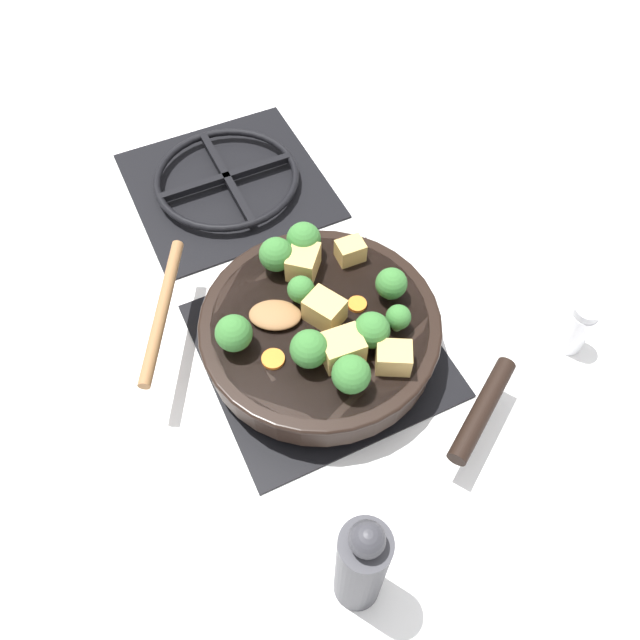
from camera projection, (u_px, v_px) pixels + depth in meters
name	position (u px, v px, depth m)	size (l,w,h in m)	color
ground_plane	(320.00, 350.00, 0.87)	(2.40, 2.40, 0.00)	white
front_burner_grate	(320.00, 346.00, 0.86)	(0.31, 0.31, 0.03)	black
rear_burner_grate	(227.00, 181.00, 1.04)	(0.31, 0.31, 0.03)	black
skillet_pan	(321.00, 330.00, 0.82)	(0.35, 0.40, 0.05)	black
wooden_spoon	(212.00, 312.00, 0.80)	(0.23, 0.21, 0.02)	olive
tofu_cube_center_large	(303.00, 262.00, 0.84)	(0.05, 0.04, 0.04)	tan
tofu_cube_near_handle	(339.00, 350.00, 0.76)	(0.05, 0.04, 0.04)	tan
tofu_cube_east_chunk	(394.00, 358.00, 0.75)	(0.04, 0.03, 0.03)	tan
tofu_cube_west_chunk	(324.00, 309.00, 0.79)	(0.05, 0.04, 0.04)	tan
tofu_cube_back_piece	(350.00, 251.00, 0.85)	(0.04, 0.03, 0.03)	tan
broccoli_floret_near_spoon	(372.00, 330.00, 0.76)	(0.05, 0.05, 0.05)	#709956
broccoli_floret_center_top	(391.00, 284.00, 0.81)	(0.04, 0.04, 0.05)	#709956
broccoli_floret_east_rim	(351.00, 374.00, 0.73)	(0.05, 0.05, 0.05)	#709956
broccoli_floret_west_rim	(398.00, 317.00, 0.78)	(0.03, 0.03, 0.04)	#709956
broccoli_floret_north_edge	(276.00, 255.00, 0.83)	(0.05, 0.05, 0.05)	#709956
broccoli_floret_south_cluster	(309.00, 349.00, 0.75)	(0.05, 0.05, 0.05)	#709956
broccoli_floret_mid_floret	(301.00, 290.00, 0.80)	(0.04, 0.04, 0.04)	#709956
broccoli_floret_small_inner	(304.00, 239.00, 0.85)	(0.05, 0.05, 0.05)	#709956
broccoli_floret_tall_stem	(234.00, 333.00, 0.76)	(0.05, 0.05, 0.05)	#709956
carrot_slice_orange_thin	(357.00, 304.00, 0.82)	(0.02, 0.02, 0.01)	orange
carrot_slice_near_center	(273.00, 359.00, 0.77)	(0.03, 0.03, 0.01)	orange
pepper_mill	(361.00, 566.00, 0.61)	(0.05, 0.05, 0.21)	#333338
salt_shaker	(577.00, 328.00, 0.84)	(0.04, 0.04, 0.09)	white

